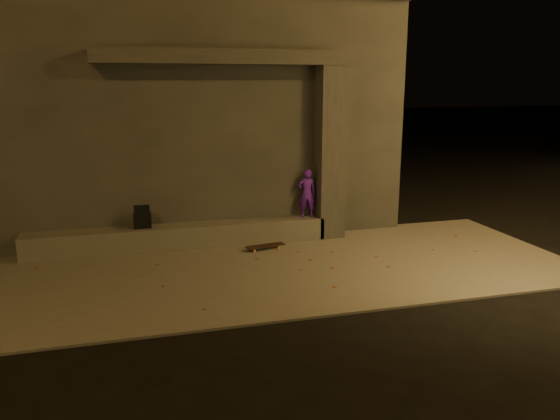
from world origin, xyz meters
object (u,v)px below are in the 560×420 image
object	(u,v)px
column	(330,153)
skateboarder	(307,193)
backpack	(142,220)
skateboard	(265,246)

from	to	relation	value
column	skateboarder	xyz separation A→B (m)	(-0.50, 0.00, -0.83)
skateboarder	backpack	distance (m)	3.44
column	backpack	xyz separation A→B (m)	(-3.92, 0.00, -1.18)
backpack	skateboard	world-z (taller)	backpack
backpack	skateboarder	bearing A→B (deg)	0.32
column	skateboard	world-z (taller)	column
skateboarder	backpack	xyz separation A→B (m)	(-3.42, 0.00, -0.35)
skateboarder	backpack	size ratio (longest dim) A/B	2.14
skateboarder	column	bearing A→B (deg)	-169.10
column	skateboarder	bearing A→B (deg)	180.00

